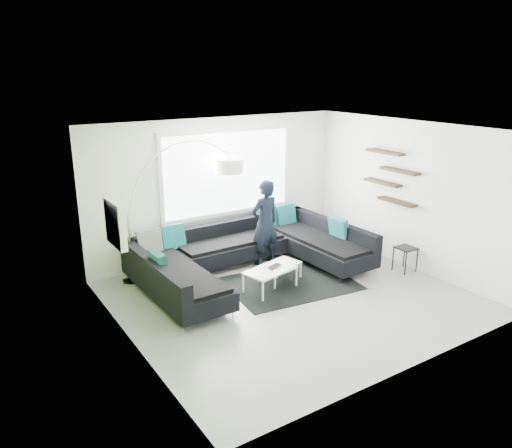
{
  "coord_description": "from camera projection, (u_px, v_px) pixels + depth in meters",
  "views": [
    {
      "loc": [
        -4.66,
        -6.12,
        3.7
      ],
      "look_at": [
        -0.13,
        0.9,
        1.08
      ],
      "focal_mm": 35.0,
      "sensor_mm": 36.0,
      "label": 1
    }
  ],
  "objects": [
    {
      "name": "room_shell",
      "position": [
        288.0,
        190.0,
        8.07
      ],
      "size": [
        5.54,
        5.04,
        2.82
      ],
      "color": "white",
      "rests_on": "ground"
    },
    {
      "name": "coffee_table",
      "position": [
        275.0,
        275.0,
        8.85
      ],
      "size": [
        1.28,
        0.91,
        0.38
      ],
      "primitive_type": "cube",
      "rotation": [
        0.0,
        0.0,
        0.22
      ],
      "color": "silver",
      "rests_on": "ground"
    },
    {
      "name": "arc_lamp",
      "position": [
        128.0,
        217.0,
        8.65
      ],
      "size": [
        2.36,
        0.95,
        2.47
      ],
      "primitive_type": null,
      "rotation": [
        0.0,
        0.0,
        -0.1
      ],
      "color": "white",
      "rests_on": "ground"
    },
    {
      "name": "person",
      "position": [
        265.0,
        223.0,
        9.61
      ],
      "size": [
        0.67,
        0.49,
        1.69
      ],
      "primitive_type": "imported",
      "rotation": [
        0.0,
        0.0,
        3.21
      ],
      "color": "black",
      "rests_on": "ground"
    },
    {
      "name": "laptop",
      "position": [
        276.0,
        267.0,
        8.68
      ],
      "size": [
        0.44,
        0.41,
        0.02
      ],
      "primitive_type": "imported",
      "rotation": [
        0.0,
        0.0,
        0.39
      ],
      "color": "black",
      "rests_on": "coffee_table"
    },
    {
      "name": "sectional_sofa",
      "position": [
        253.0,
        256.0,
        9.17
      ],
      "size": [
        4.14,
        2.61,
        0.88
      ],
      "rotation": [
        0.0,
        0.0,
        0.02
      ],
      "color": "black",
      "rests_on": "ground"
    },
    {
      "name": "rug",
      "position": [
        290.0,
        283.0,
        8.95
      ],
      "size": [
        2.4,
        1.87,
        0.01
      ],
      "primitive_type": "cube",
      "rotation": [
        0.0,
        0.0,
        -0.12
      ],
      "color": "black",
      "rests_on": "ground"
    },
    {
      "name": "ground",
      "position": [
        291.0,
        297.0,
        8.42
      ],
      "size": [
        5.5,
        5.5,
        0.0
      ],
      "primitive_type": "plane",
      "color": "gray",
      "rests_on": "ground"
    },
    {
      "name": "side_table",
      "position": [
        405.0,
        259.0,
        9.45
      ],
      "size": [
        0.35,
        0.35,
        0.47
      ],
      "primitive_type": "cube",
      "rotation": [
        0.0,
        0.0,
        -0.0
      ],
      "color": "black",
      "rests_on": "ground"
    }
  ]
}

